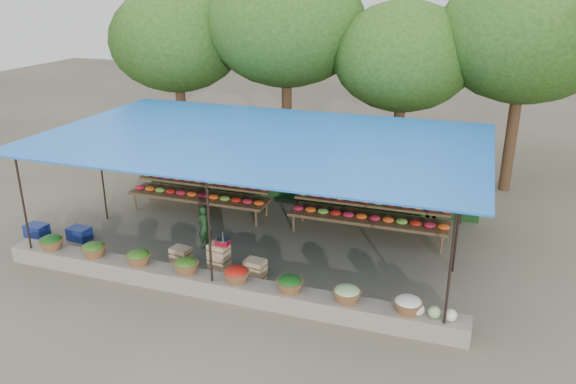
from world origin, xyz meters
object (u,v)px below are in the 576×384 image
(crate_counter, at_px, (218,262))
(weighing_scale, at_px, (223,242))
(vendor_seated, at_px, (205,228))
(blue_crate_front, at_px, (37,230))
(blue_crate_back, at_px, (79,234))

(crate_counter, bearing_deg, weighing_scale, 0.00)
(crate_counter, relative_size, vendor_seated, 2.03)
(weighing_scale, bearing_deg, crate_counter, 180.00)
(weighing_scale, distance_m, vendor_seated, 1.50)
(weighing_scale, xyz_separation_m, vendor_seated, (-1.02, 1.07, -0.26))
(crate_counter, relative_size, blue_crate_front, 4.24)
(crate_counter, bearing_deg, blue_crate_back, 173.58)
(weighing_scale, distance_m, blue_crate_back, 4.50)
(blue_crate_back, bearing_deg, weighing_scale, -1.28)
(vendor_seated, bearing_deg, blue_crate_back, 20.04)
(blue_crate_front, height_order, blue_crate_back, blue_crate_front)
(vendor_seated, height_order, blue_crate_front, vendor_seated)
(weighing_scale, relative_size, blue_crate_back, 0.59)
(crate_counter, height_order, weighing_scale, weighing_scale)
(blue_crate_front, bearing_deg, blue_crate_back, 12.72)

